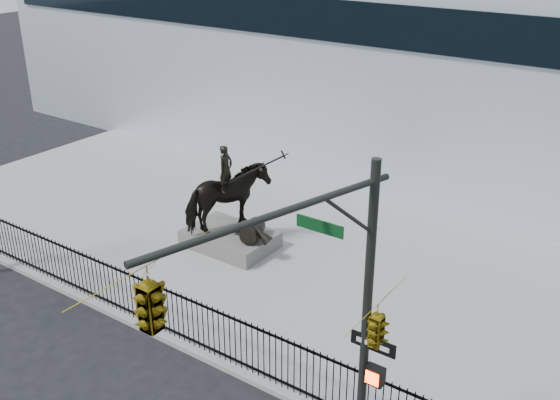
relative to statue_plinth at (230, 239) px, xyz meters
The scene contains 7 objects.
ground 6.42m from the statue_plinth, 77.33° to the right, with size 120.00×120.00×0.00m, color black.
plaza 1.63m from the statue_plinth, 28.24° to the left, with size 30.00×12.00×0.15m, color #979794.
building 14.41m from the statue_plinth, 84.17° to the left, with size 44.00×14.00×9.00m, color white.
picket_fence 5.21m from the statue_plinth, 74.30° to the right, with size 22.10×0.10×1.50m.
statue_plinth is the anchor object (origin of this frame).
equestrian_statue 1.46m from the statue_plinth, ahead, with size 3.85×2.38×3.27m.
traffic_signal_right 12.23m from the statue_plinth, 46.34° to the right, with size 2.17×6.86×7.00m.
Camera 1 is at (11.69, -9.27, 10.84)m, focal length 42.00 mm.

